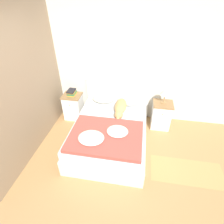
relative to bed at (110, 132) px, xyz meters
name	(u,v)px	position (x,y,z in m)	size (l,w,h in m)	color
ground_plane	(103,188)	(0.06, -1.07, -0.26)	(16.00, 16.00, 0.00)	tan
wall_back	(122,66)	(0.06, 1.06, 1.01)	(9.00, 0.06, 2.55)	silver
wall_side_left	(31,82)	(-1.46, -0.02, 1.01)	(0.06, 3.10, 2.55)	gray
bed	(110,132)	(0.00, 0.00, 0.00)	(1.42, 1.94, 0.54)	silver
headboard	(118,98)	(0.00, 0.99, 0.23)	(1.50, 0.06, 0.96)	silver
nightstand_left	(73,106)	(-1.04, 0.70, 0.06)	(0.43, 0.39, 0.63)	white
nightstand_right	(161,115)	(1.04, 0.70, 0.06)	(0.43, 0.39, 0.63)	white
pillow_left	(104,98)	(-0.29, 0.73, 0.34)	(0.51, 0.37, 0.14)	beige
pillow_right	(129,101)	(0.29, 0.73, 0.34)	(0.51, 0.37, 0.14)	beige
quilt	(105,136)	(-0.01, -0.45, 0.32)	(1.26, 0.96, 0.12)	#BC4C42
dog	(120,107)	(0.14, 0.41, 0.36)	(0.25, 0.79, 0.18)	tan
book_stack	(72,92)	(-1.04, 0.73, 0.43)	(0.18, 0.23, 0.12)	gold
table_lamp	(166,92)	(1.04, 0.72, 0.63)	(0.22, 0.22, 0.33)	#9E7A4C
rug	(187,172)	(1.48, -0.51, -0.26)	(1.26, 0.57, 0.00)	tan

